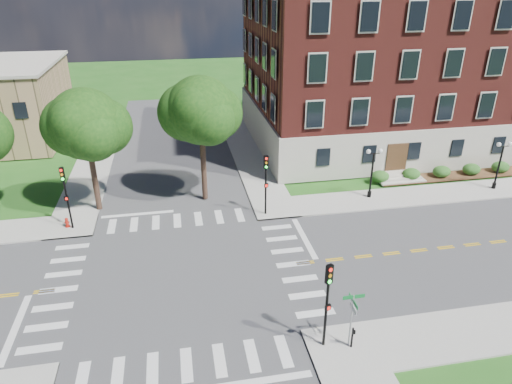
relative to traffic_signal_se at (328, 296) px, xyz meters
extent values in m
plane|color=#1F5718|center=(-6.84, 7.25, -3.19)|extent=(160.00, 160.00, 0.00)
cube|color=#3D3D3F|center=(-6.84, 7.25, -3.18)|extent=(90.00, 12.00, 0.01)
cube|color=#3D3D3F|center=(-6.84, 7.25, -3.18)|extent=(12.00, 90.00, 0.01)
cube|color=#9E9B93|center=(16.16, 15.00, -3.13)|extent=(34.00, 3.50, 0.12)
cube|color=#9E9B93|center=(0.91, 30.25, -3.13)|extent=(3.50, 34.00, 0.12)
cube|color=#9E9B93|center=(-14.59, 30.25, -3.13)|extent=(3.50, 34.00, 0.12)
cube|color=silver|center=(1.96, 10.25, -3.19)|extent=(0.40, 5.50, 0.00)
cube|color=beige|center=(17.16, 29.25, -0.97)|extent=(30.00, 20.00, 4.20)
cube|color=maroon|center=(17.16, 29.25, 7.03)|extent=(29.55, 19.70, 11.80)
cube|color=#472D19|center=(13.16, 19.21, -1.37)|extent=(2.00, 0.10, 2.80)
cylinder|color=#322119|center=(-12.85, 17.37, -0.91)|extent=(0.44, 0.44, 4.31)
sphere|color=#133B10|center=(-12.85, 17.37, 3.89)|extent=(5.30, 5.30, 5.30)
cylinder|color=#322119|center=(-4.43, 17.72, -0.66)|extent=(0.44, 0.44, 4.82)
sphere|color=#133B10|center=(-4.43, 17.72, 4.39)|extent=(5.27, 5.27, 5.27)
cylinder|color=black|center=(0.00, 0.02, -1.17)|extent=(0.14, 0.14, 3.80)
cube|color=black|center=(0.00, 0.02, 1.23)|extent=(0.38, 0.33, 1.00)
cylinder|color=red|center=(0.00, -0.11, 1.56)|extent=(0.19, 0.12, 0.18)
cylinder|color=orange|center=(0.00, -0.11, 1.23)|extent=(0.19, 0.12, 0.18)
cylinder|color=#19E533|center=(0.00, -0.11, 0.90)|extent=(0.19, 0.12, 0.18)
cube|color=black|center=(0.00, -0.16, -0.57)|extent=(0.32, 0.23, 0.30)
cylinder|color=black|center=(-0.06, 14.12, -1.17)|extent=(0.14, 0.14, 3.80)
cube|color=black|center=(-0.06, 14.12, 1.23)|extent=(0.35, 0.26, 1.00)
cylinder|color=red|center=(-0.06, 13.99, 1.56)|extent=(0.19, 0.08, 0.18)
cylinder|color=orange|center=(-0.06, 13.99, 1.23)|extent=(0.19, 0.08, 0.18)
cylinder|color=#19E533|center=(-0.06, 13.99, 0.90)|extent=(0.19, 0.08, 0.18)
cube|color=black|center=(-0.06, 13.94, -0.57)|extent=(0.31, 0.16, 0.30)
cylinder|color=black|center=(-14.41, 14.59, -1.17)|extent=(0.14, 0.14, 3.80)
cube|color=black|center=(-14.41, 14.59, 1.23)|extent=(0.37, 0.31, 1.00)
cylinder|color=red|center=(-14.41, 14.46, 1.56)|extent=(0.19, 0.10, 0.18)
cylinder|color=orange|center=(-14.41, 14.46, 1.23)|extent=(0.19, 0.10, 0.18)
cylinder|color=#19E533|center=(-14.41, 14.46, 0.90)|extent=(0.19, 0.10, 0.18)
cube|color=black|center=(-14.41, 14.41, -0.57)|extent=(0.32, 0.21, 0.30)
cylinder|color=black|center=(9.05, 15.43, -2.82)|extent=(0.32, 0.32, 0.50)
cylinder|color=black|center=(9.05, 15.43, -1.17)|extent=(0.16, 0.16, 3.80)
cube|color=black|center=(9.05, 15.43, 0.78)|extent=(1.00, 0.06, 0.06)
sphere|color=white|center=(8.55, 15.43, 0.98)|extent=(0.36, 0.36, 0.36)
sphere|color=white|center=(9.55, 15.43, 0.98)|extent=(0.36, 0.36, 0.36)
cylinder|color=black|center=(20.37, 15.02, -2.82)|extent=(0.32, 0.32, 0.50)
cylinder|color=black|center=(20.37, 15.02, -1.17)|extent=(0.16, 0.16, 3.80)
cube|color=black|center=(20.37, 15.02, 0.78)|extent=(1.00, 0.06, 0.06)
sphere|color=white|center=(19.87, 15.02, 0.98)|extent=(0.36, 0.36, 0.36)
sphere|color=white|center=(20.87, 15.02, 0.98)|extent=(0.36, 0.36, 0.36)
cylinder|color=gray|center=(1.23, -0.23, -1.52)|extent=(0.07, 0.07, 3.10)
cube|color=#0E702B|center=(1.23, -0.23, -0.07)|extent=(1.10, 0.03, 0.20)
cube|color=#0E702B|center=(1.23, -0.23, -0.32)|extent=(0.03, 1.10, 0.20)
cube|color=silver|center=(1.28, -0.23, -0.77)|extent=(0.03, 0.75, 0.25)
cylinder|color=black|center=(1.32, -0.39, -2.47)|extent=(0.10, 0.10, 1.20)
cube|color=black|center=(1.32, -0.51, -2.02)|extent=(0.14, 0.08, 0.22)
cylinder|color=#B2180D|center=(-14.80, 14.79, -3.02)|extent=(0.32, 0.32, 0.10)
cylinder|color=#B2180D|center=(-14.80, 14.79, -2.77)|extent=(0.22, 0.22, 0.60)
sphere|color=#B2180D|center=(-14.80, 14.79, -2.44)|extent=(0.24, 0.24, 0.24)
cylinder|color=#B2180D|center=(-14.80, 14.79, -2.69)|extent=(0.35, 0.12, 0.12)
cylinder|color=#B2180D|center=(-14.80, 14.79, -2.69)|extent=(0.12, 0.35, 0.12)
camera|label=1|loc=(-6.53, -16.41, 13.79)|focal=32.00mm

